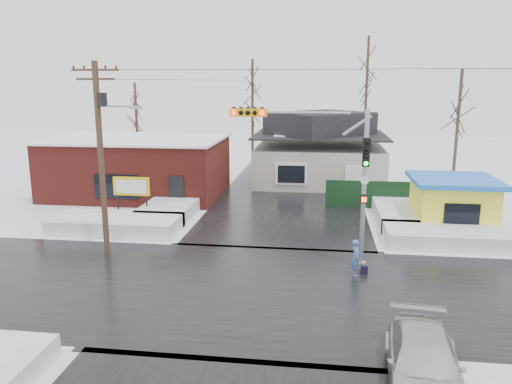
# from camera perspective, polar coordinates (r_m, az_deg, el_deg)

# --- Properties ---
(ground) EXTENTS (120.00, 120.00, 0.00)m
(ground) POSITION_cam_1_polar(r_m,az_deg,el_deg) (20.11, 0.80, -11.21)
(ground) COLOR white
(ground) RESTS_ON ground
(road_ns) EXTENTS (10.00, 120.00, 0.02)m
(road_ns) POSITION_cam_1_polar(r_m,az_deg,el_deg) (20.11, 0.80, -11.19)
(road_ns) COLOR black
(road_ns) RESTS_ON ground
(road_ew) EXTENTS (120.00, 10.00, 0.02)m
(road_ew) POSITION_cam_1_polar(r_m,az_deg,el_deg) (20.11, 0.80, -11.19)
(road_ew) COLOR black
(road_ew) RESTS_ON ground
(snowbank_nw) EXTENTS (7.00, 3.00, 0.80)m
(snowbank_nw) POSITION_cam_1_polar(r_m,az_deg,el_deg) (28.68, -15.69, -3.52)
(snowbank_nw) COLOR white
(snowbank_nw) RESTS_ON ground
(snowbank_ne) EXTENTS (7.00, 3.00, 0.80)m
(snowbank_ne) POSITION_cam_1_polar(r_m,az_deg,el_deg) (27.31, 21.80, -4.76)
(snowbank_ne) COLOR white
(snowbank_ne) RESTS_ON ground
(snowbank_nside_w) EXTENTS (3.00, 8.00, 0.80)m
(snowbank_nside_w) POSITION_cam_1_polar(r_m,az_deg,el_deg) (32.55, -9.03, -1.30)
(snowbank_nside_w) COLOR white
(snowbank_nside_w) RESTS_ON ground
(snowbank_nside_e) EXTENTS (3.00, 8.00, 0.80)m
(snowbank_nside_e) POSITION_cam_1_polar(r_m,az_deg,el_deg) (31.63, 16.12, -2.05)
(snowbank_nside_e) COLOR white
(snowbank_nside_e) RESTS_ON ground
(traffic_signal) EXTENTS (6.05, 0.68, 7.00)m
(traffic_signal) POSITION_cam_1_polar(r_m,az_deg,el_deg) (21.55, 8.21, 2.90)
(traffic_signal) COLOR gray
(traffic_signal) RESTS_ON ground
(utility_pole) EXTENTS (3.15, 0.44, 9.00)m
(utility_pole) POSITION_cam_1_polar(r_m,az_deg,el_deg) (24.18, -17.22, 4.88)
(utility_pole) COLOR #382619
(utility_pole) RESTS_ON ground
(brick_building) EXTENTS (12.20, 8.20, 4.12)m
(brick_building) POSITION_cam_1_polar(r_m,az_deg,el_deg) (37.20, -13.31, 2.88)
(brick_building) COLOR maroon
(brick_building) RESTS_ON ground
(marquee_sign) EXTENTS (2.20, 0.21, 2.55)m
(marquee_sign) POSITION_cam_1_polar(r_m,az_deg,el_deg) (30.55, -14.05, 0.49)
(marquee_sign) COLOR black
(marquee_sign) RESTS_ON ground
(house) EXTENTS (10.40, 8.40, 5.76)m
(house) POSITION_cam_1_polar(r_m,az_deg,el_deg) (40.65, 7.26, 4.70)
(house) COLOR beige
(house) RESTS_ON ground
(kiosk) EXTENTS (4.60, 4.60, 2.88)m
(kiosk) POSITION_cam_1_polar(r_m,az_deg,el_deg) (29.97, 21.52, -1.14)
(kiosk) COLOR #FCF938
(kiosk) RESTS_ON ground
(fence) EXTENTS (8.00, 0.12, 1.80)m
(fence) POSITION_cam_1_polar(r_m,az_deg,el_deg) (33.37, 14.83, -0.34)
(fence) COLOR black
(fence) RESTS_ON ground
(tree_far_left) EXTENTS (3.00, 3.00, 10.00)m
(tree_far_left) POSITION_cam_1_polar(r_m,az_deg,el_deg) (44.71, -0.41, 12.36)
(tree_far_left) COLOR #332821
(tree_far_left) RESTS_ON ground
(tree_far_mid) EXTENTS (3.00, 3.00, 12.00)m
(tree_far_mid) POSITION_cam_1_polar(r_m,az_deg,el_deg) (46.47, 12.64, 14.03)
(tree_far_mid) COLOR #332821
(tree_far_mid) RESTS_ON ground
(tree_far_right) EXTENTS (3.00, 3.00, 9.00)m
(tree_far_right) POSITION_cam_1_polar(r_m,az_deg,el_deg) (39.55, 22.31, 10.26)
(tree_far_right) COLOR #332821
(tree_far_right) RESTS_ON ground
(tree_far_west) EXTENTS (3.00, 3.00, 8.00)m
(tree_far_west) POSITION_cam_1_polar(r_m,az_deg,el_deg) (45.29, -13.60, 10.00)
(tree_far_west) COLOR #332821
(tree_far_west) RESTS_ON ground
(pedestrian) EXTENTS (0.38, 0.58, 1.56)m
(pedestrian) POSITION_cam_1_polar(r_m,az_deg,el_deg) (21.74, 11.34, -7.39)
(pedestrian) COLOR #4167B7
(pedestrian) RESTS_ON ground
(car) EXTENTS (2.39, 4.98, 1.40)m
(car) POSITION_cam_1_polar(r_m,az_deg,el_deg) (14.80, 18.61, -18.20)
(car) COLOR silver
(car) RESTS_ON ground
(shopping_bag) EXTENTS (0.30, 0.17, 0.35)m
(shopping_bag) POSITION_cam_1_polar(r_m,az_deg,el_deg) (22.12, 12.27, -8.75)
(shopping_bag) COLOR black
(shopping_bag) RESTS_ON ground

